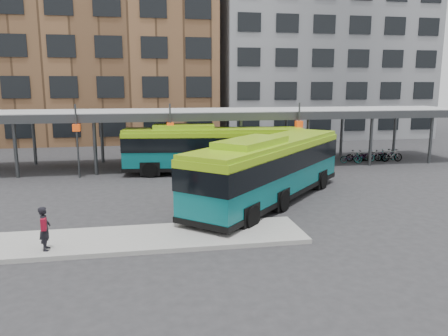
# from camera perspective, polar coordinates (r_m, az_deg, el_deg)

# --- Properties ---
(ground) EXTENTS (120.00, 120.00, 0.00)m
(ground) POSITION_cam_1_polar(r_m,az_deg,el_deg) (20.97, 3.03, -5.85)
(ground) COLOR #28282B
(ground) RESTS_ON ground
(boarding_island) EXTENTS (14.00, 3.00, 0.18)m
(boarding_island) POSITION_cam_1_polar(r_m,az_deg,el_deg) (17.58, -12.55, -9.11)
(boarding_island) COLOR gray
(boarding_island) RESTS_ON ground
(canopy) EXTENTS (40.00, 6.53, 4.80)m
(canopy) POSITION_cam_1_polar(r_m,az_deg,el_deg) (32.80, -2.21, 7.12)
(canopy) COLOR #999B9E
(canopy) RESTS_ON ground
(building_brick) EXTENTS (26.00, 14.00, 22.00)m
(building_brick) POSITION_cam_1_polar(r_m,az_deg,el_deg) (52.06, -16.78, 15.86)
(building_brick) COLOR brown
(building_brick) RESTS_ON ground
(building_grey) EXTENTS (24.00, 14.00, 20.00)m
(building_grey) POSITION_cam_1_polar(r_m,az_deg,el_deg) (55.68, 11.92, 14.68)
(building_grey) COLOR slate
(building_grey) RESTS_ON ground
(bus_front) EXTENTS (10.61, 11.26, 3.52)m
(bus_front) POSITION_cam_1_polar(r_m,az_deg,el_deg) (22.53, 6.06, 0.08)
(bus_front) COLOR #08585B
(bus_front) RESTS_ON ground
(bus_rear) EXTENTS (12.46, 4.11, 3.37)m
(bus_rear) POSITION_cam_1_polar(r_m,az_deg,el_deg) (29.90, -1.40, 2.63)
(bus_rear) COLOR #08585B
(bus_rear) RESTS_ON ground
(pedestrian) EXTENTS (0.42, 0.64, 1.60)m
(pedestrian) POSITION_cam_1_polar(r_m,az_deg,el_deg) (16.90, -22.37, -7.27)
(pedestrian) COLOR black
(pedestrian) RESTS_ON boarding_island
(bike_rack) EXTENTS (5.26, 1.71, 1.04)m
(bike_rack) POSITION_cam_1_polar(r_m,az_deg,el_deg) (36.62, 18.77, 1.53)
(bike_rack) COLOR slate
(bike_rack) RESTS_ON ground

